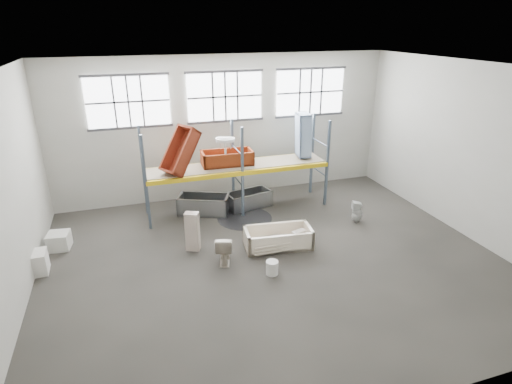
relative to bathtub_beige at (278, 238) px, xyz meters
name	(u,v)px	position (x,y,z in m)	size (l,w,h in m)	color
floor	(273,261)	(-0.39, -0.64, -0.33)	(12.00, 10.00, 0.10)	#4A453F
ceiling	(277,66)	(-0.39, -0.64, 4.77)	(12.00, 10.00, 0.10)	silver
wall_back	(225,127)	(-0.39, 4.41, 2.22)	(12.00, 0.10, 5.00)	#B0AFA3
wall_front	(399,288)	(-0.39, -5.69, 2.22)	(12.00, 0.10, 5.00)	#ABAA9D
wall_left	(0,203)	(-6.44, -0.64, 2.22)	(0.10, 10.00, 5.00)	#B7B6A9
wall_right	(470,151)	(5.66, -0.64, 2.22)	(0.10, 10.00, 5.00)	#ADACA1
window_left	(128,102)	(-3.59, 4.30, 3.32)	(2.60, 0.04, 1.60)	white
window_mid	(225,97)	(-0.39, 4.30, 3.32)	(2.60, 0.04, 1.60)	white
window_right	(310,92)	(2.81, 4.30, 3.32)	(2.60, 0.04, 1.60)	white
rack_upright_la	(146,184)	(-3.39, 2.26, 1.22)	(0.08, 0.08, 3.00)	slate
rack_upright_lb	(143,171)	(-3.39, 3.46, 1.22)	(0.08, 0.08, 3.00)	slate
rack_upright_ma	(242,173)	(-0.39, 2.26, 1.22)	(0.08, 0.08, 3.00)	slate
rack_upright_mb	(233,162)	(-0.39, 3.46, 1.22)	(0.08, 0.08, 3.00)	slate
rack_upright_ra	(327,164)	(2.61, 2.26, 1.22)	(0.08, 0.08, 3.00)	slate
rack_upright_rb	(312,154)	(2.61, 3.46, 1.22)	(0.08, 0.08, 3.00)	slate
rack_beam_front	(242,173)	(-0.39, 2.26, 1.22)	(6.00, 0.10, 0.14)	yellow
rack_beam_back	(233,162)	(-0.39, 3.46, 1.22)	(6.00, 0.10, 0.14)	yellow
shelf_deck	(237,165)	(-0.39, 2.86, 1.30)	(5.90, 1.10, 0.03)	gray
wet_patch	(245,218)	(-0.39, 2.06, -0.28)	(1.80, 1.80, 0.00)	black
bathtub_beige	(278,238)	(0.00, 0.00, 0.00)	(1.89, 0.89, 0.56)	#F9E8CD
cistern_spare	(299,237)	(0.57, -0.13, 0.00)	(0.40, 0.19, 0.38)	beige
sink_in_tub	(277,240)	(-0.01, 0.10, -0.12)	(0.41, 0.41, 0.14)	beige
toilet_beige	(224,248)	(-1.66, -0.31, 0.12)	(0.45, 0.79, 0.80)	beige
cistern_tall	(192,231)	(-2.34, 0.57, 0.29)	(0.37, 0.24, 1.14)	#C5B0A1
toilet_white	(357,212)	(2.96, 0.69, 0.08)	(0.32, 0.33, 0.72)	white
steel_tub_left	(204,204)	(-1.57, 2.90, 0.03)	(1.67, 0.78, 0.61)	#A1A4A9
steel_tub_right	(249,199)	(0.01, 2.91, 0.00)	(1.53, 0.71, 0.56)	#AEB2B7
rust_tub_flat	(227,158)	(-0.69, 3.00, 1.54)	(1.68, 0.79, 0.47)	#953514
rust_tub_tilted	(180,151)	(-2.25, 2.69, 2.02)	(1.54, 0.72, 0.43)	maroon
sink_on_shelf	(225,153)	(-0.83, 2.66, 1.82)	(0.61, 0.47, 0.54)	silver
blue_tub_upright	(303,135)	(1.99, 2.95, 2.12)	(1.48, 0.69, 0.42)	#88A4CE
bucket	(272,268)	(-0.65, -1.27, -0.10)	(0.31, 0.31, 0.37)	white
carton_near	(33,263)	(-6.42, 0.65, 0.01)	(0.67, 0.57, 0.57)	silver
carton_far	(59,241)	(-5.94, 1.81, -0.04)	(0.57, 0.57, 0.48)	beige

